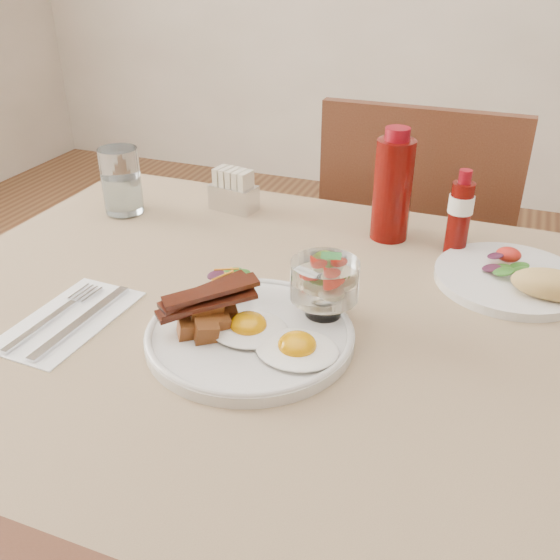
{
  "coord_description": "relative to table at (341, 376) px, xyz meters",
  "views": [
    {
      "loc": [
        0.18,
        -0.71,
        1.23
      ],
      "look_at": [
        -0.09,
        -0.02,
        0.82
      ],
      "focal_mm": 40.0,
      "sensor_mm": 36.0,
      "label": 1
    }
  ],
  "objects": [
    {
      "name": "hot_sauce_bottle",
      "position": [
        0.11,
        0.29,
        0.16
      ],
      "size": [
        0.05,
        0.05,
        0.15
      ],
      "rotation": [
        0.0,
        0.0,
        -0.14
      ],
      "color": "#560804",
      "rests_on": "table"
    },
    {
      "name": "ketchup_bottle",
      "position": [
        -0.01,
        0.31,
        0.18
      ],
      "size": [
        0.09,
        0.09,
        0.2
      ],
      "rotation": [
        0.0,
        0.0,
        0.42
      ],
      "color": "#560804",
      "rests_on": "table"
    },
    {
      "name": "napkin_cutlery",
      "position": [
        -0.37,
        -0.13,
        0.09
      ],
      "size": [
        0.13,
        0.22,
        0.01
      ],
      "rotation": [
        0.0,
        0.0,
        -0.04
      ],
      "color": "white",
      "rests_on": "table"
    },
    {
      "name": "fried_eggs",
      "position": [
        -0.07,
        -0.09,
        0.11
      ],
      "size": [
        0.21,
        0.15,
        0.03
      ],
      "rotation": [
        0.0,
        0.0,
        0.37
      ],
      "color": "white",
      "rests_on": "main_plate"
    },
    {
      "name": "bacon_potato_pile",
      "position": [
        -0.16,
        -0.1,
        0.13
      ],
      "size": [
        0.12,
        0.12,
        0.06
      ],
      "rotation": [
        0.0,
        0.0,
        0.37
      ],
      "color": "brown",
      "rests_on": "main_plate"
    },
    {
      "name": "water_glass",
      "position": [
        -0.51,
        0.24,
        0.14
      ],
      "size": [
        0.07,
        0.07,
        0.13
      ],
      "color": "white",
      "rests_on": "table"
    },
    {
      "name": "side_salad",
      "position": [
        -0.17,
        -0.0,
        0.12
      ],
      "size": [
        0.07,
        0.06,
        0.04
      ],
      "rotation": [
        0.0,
        0.0,
        -0.04
      ],
      "color": "#194712",
      "rests_on": "main_plate"
    },
    {
      "name": "table",
      "position": [
        0.0,
        0.0,
        0.0
      ],
      "size": [
        1.33,
        0.88,
        0.75
      ],
      "color": "brown",
      "rests_on": "ground"
    },
    {
      "name": "fruit_cup",
      "position": [
        -0.03,
        -0.0,
        0.16
      ],
      "size": [
        0.09,
        0.09,
        0.1
      ],
      "rotation": [
        0.0,
        0.0,
        -0.37
      ],
      "color": "white",
      "rests_on": "main_plate"
    },
    {
      "name": "second_plate",
      "position": [
        0.22,
        0.2,
        0.1
      ],
      "size": [
        0.23,
        0.23,
        0.06
      ],
      "rotation": [
        0.0,
        0.0,
        -0.31
      ],
      "color": "silver",
      "rests_on": "table"
    },
    {
      "name": "sugar_caddy",
      "position": [
        -0.32,
        0.33,
        0.12
      ],
      "size": [
        0.1,
        0.06,
        0.08
      ],
      "rotation": [
        0.0,
        0.0,
        -0.17
      ],
      "color": "silver",
      "rests_on": "table"
    },
    {
      "name": "main_plate",
      "position": [
        -0.11,
        -0.08,
        0.1
      ],
      "size": [
        0.28,
        0.28,
        0.02
      ],
      "primitive_type": "cylinder",
      "color": "silver",
      "rests_on": "table"
    },
    {
      "name": "chair_far",
      "position": [
        0.0,
        0.66,
        -0.14
      ],
      "size": [
        0.42,
        0.42,
        0.93
      ],
      "color": "brown",
      "rests_on": "ground"
    }
  ]
}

